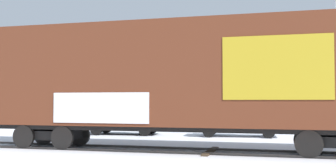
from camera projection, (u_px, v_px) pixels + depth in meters
The scene contains 6 objects.
ground_plane at pixel (181, 151), 15.78m from camera, with size 260.00×260.00×0.00m, color silver.
track at pixel (218, 151), 15.41m from camera, with size 59.96×5.66×0.08m.
freight_car at pixel (181, 77), 15.89m from camera, with size 15.99×3.83×5.00m.
hillside at pixel (239, 89), 81.79m from camera, with size 110.19×28.80×12.89m.
parked_car_black at pixel (123, 119), 23.74m from camera, with size 4.03×1.88×1.68m.
parked_car_white at pixel (237, 120), 22.36m from camera, with size 4.42×1.91×1.76m.
Camera 1 is at (2.68, -15.64, 1.87)m, focal length 45.35 mm.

